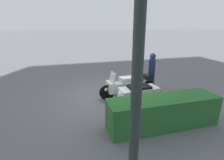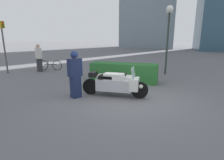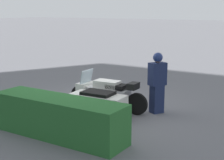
# 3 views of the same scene
# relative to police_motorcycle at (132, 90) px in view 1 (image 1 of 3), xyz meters

# --- Properties ---
(ground_plane) EXTENTS (160.00, 160.00, 0.00)m
(ground_plane) POSITION_rel_police_motorcycle_xyz_m (0.61, -0.48, -0.46)
(ground_plane) COLOR slate
(police_motorcycle) EXTENTS (2.56, 1.36, 1.15)m
(police_motorcycle) POSITION_rel_police_motorcycle_xyz_m (0.00, 0.00, 0.00)
(police_motorcycle) COLOR black
(police_motorcycle) RESTS_ON ground
(officer_rider) EXTENTS (0.49, 0.56, 1.74)m
(officer_rider) POSITION_rel_police_motorcycle_xyz_m (-1.35, -0.94, 0.46)
(officer_rider) COLOR #192347
(officer_rider) RESTS_ON ground
(hedge_bush_curbside) EXTENTS (3.40, 0.89, 0.93)m
(hedge_bush_curbside) POSITION_rel_police_motorcycle_xyz_m (-0.21, 2.01, 0.01)
(hedge_bush_curbside) COLOR #28662D
(hedge_bush_curbside) RESTS_ON ground
(twin_lamp_post) EXTENTS (0.38, 1.15, 3.93)m
(twin_lamp_post) POSITION_rel_police_motorcycle_xyz_m (1.82, 4.57, 2.68)
(twin_lamp_post) COLOR #2D3833
(twin_lamp_post) RESTS_ON ground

